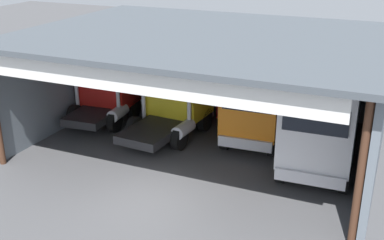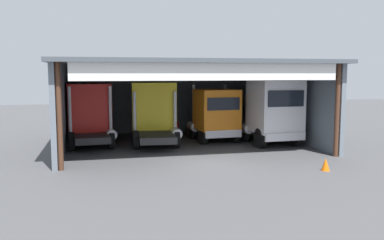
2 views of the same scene
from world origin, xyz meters
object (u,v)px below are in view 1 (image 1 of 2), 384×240
at_px(truck_white_left_bay, 319,128).
at_px(tool_cart, 227,108).
at_px(oil_drum, 239,102).
at_px(truck_red_center_left_bay, 107,82).
at_px(truck_orange_right_bay, 254,108).
at_px(truck_yellow_center_bay, 176,93).

bearing_deg(truck_white_left_bay, tool_cart, -44.43).
xyz_separation_m(oil_drum, tool_cart, (-0.25, -1.22, 0.04)).
distance_m(truck_red_center_left_bay, truck_orange_right_bay, 7.44).
xyz_separation_m(truck_orange_right_bay, oil_drum, (-1.94, 3.98, -1.25)).
height_order(truck_white_left_bay, oil_drum, truck_white_left_bay).
height_order(truck_orange_right_bay, truck_white_left_bay, truck_white_left_bay).
height_order(truck_red_center_left_bay, truck_yellow_center_bay, truck_yellow_center_bay).
bearing_deg(truck_white_left_bay, oil_drum, -52.50).
relative_size(truck_red_center_left_bay, truck_white_left_bay, 0.85).
relative_size(oil_drum, tool_cart, 0.93).
distance_m(truck_red_center_left_bay, truck_white_left_bay, 10.63).
relative_size(truck_orange_right_bay, truck_white_left_bay, 0.96).
bearing_deg(truck_white_left_bay, truck_red_center_left_bay, -13.87).
bearing_deg(oil_drum, tool_cart, -101.79).
relative_size(truck_white_left_bay, oil_drum, 5.50).
bearing_deg(truck_red_center_left_bay, truck_orange_right_bay, -5.94).
bearing_deg(oil_drum, truck_red_center_left_bay, -145.54).
bearing_deg(tool_cart, truck_white_left_bay, -42.07).
distance_m(truck_red_center_left_bay, truck_yellow_center_bay, 3.74).
bearing_deg(tool_cart, truck_yellow_center_bay, -119.24).
bearing_deg(tool_cart, oil_drum, 78.21).
xyz_separation_m(truck_red_center_left_bay, tool_cart, (5.24, 2.55, -1.38)).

